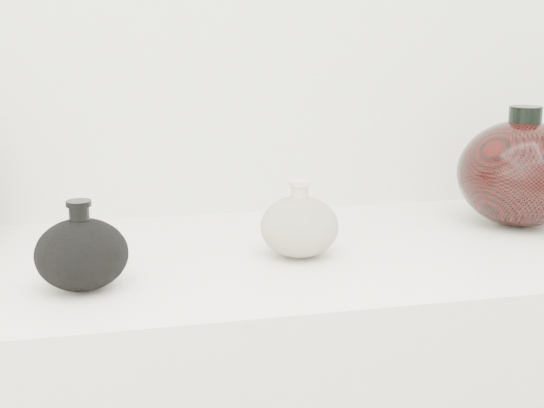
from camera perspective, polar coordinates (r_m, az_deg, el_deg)
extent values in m
cube|color=silver|center=(1.11, -3.30, -4.59)|extent=(1.20, 0.50, 0.03)
ellipsoid|color=black|center=(0.98, -14.13, -3.69)|extent=(0.13, 0.13, 0.09)
cylinder|color=black|center=(0.97, -14.31, -0.74)|extent=(0.03, 0.03, 0.03)
cylinder|color=black|center=(0.97, -14.36, 0.05)|extent=(0.04, 0.04, 0.01)
ellipsoid|color=beige|center=(1.09, 2.08, -1.71)|extent=(0.13, 0.13, 0.09)
cylinder|color=beige|center=(1.08, 2.10, 0.89)|extent=(0.03, 0.03, 0.03)
cylinder|color=beige|center=(1.07, 2.10, 1.59)|extent=(0.04, 0.04, 0.01)
ellipsoid|color=black|center=(1.31, 18.23, 2.19)|extent=(0.26, 0.26, 0.18)
cylinder|color=black|center=(1.30, 18.53, 6.27)|extent=(0.07, 0.07, 0.03)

